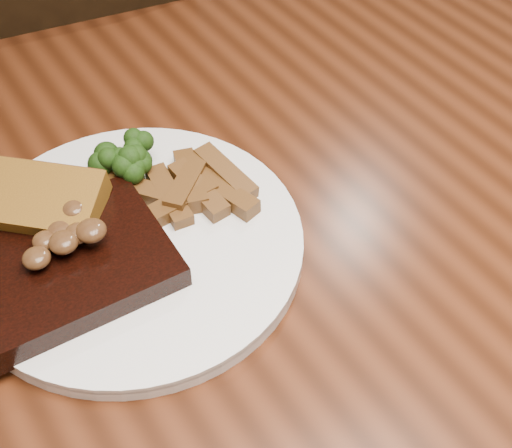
{
  "coord_description": "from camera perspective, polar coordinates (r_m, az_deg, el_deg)",
  "views": [
    {
      "loc": [
        -0.24,
        -0.35,
        1.23
      ],
      "look_at": [
        -0.01,
        -0.0,
        0.78
      ],
      "focal_mm": 50.0,
      "sensor_mm": 36.0,
      "label": 1
    }
  ],
  "objects": [
    {
      "name": "garlic_bread",
      "position": [
        0.66,
        -16.99,
        0.57
      ],
      "size": [
        0.13,
        0.13,
        0.03
      ],
      "primitive_type": "cube",
      "rotation": [
        0.0,
        0.0,
        -0.76
      ],
      "color": "#8B5C19",
      "rests_on": "plate"
    },
    {
      "name": "mushroom_pile",
      "position": [
        0.6,
        -15.09,
        -0.99
      ],
      "size": [
        0.07,
        0.07,
        0.03
      ],
      "primitive_type": null,
      "color": "#52341A",
      "rests_on": "steak"
    },
    {
      "name": "plate",
      "position": [
        0.64,
        -9.69,
        -1.71
      ],
      "size": [
        0.34,
        0.34,
        0.01
      ],
      "primitive_type": "cylinder",
      "rotation": [
        0.0,
        0.0,
        0.17
      ],
      "color": "white",
      "rests_on": "dining_table"
    },
    {
      "name": "potato_wedges",
      "position": [
        0.65,
        -5.7,
        2.45
      ],
      "size": [
        0.1,
        0.1,
        0.02
      ],
      "primitive_type": null,
      "color": "brown",
      "rests_on": "plate"
    },
    {
      "name": "steak",
      "position": [
        0.61,
        -15.06,
        -3.32
      ],
      "size": [
        0.17,
        0.14,
        0.02
      ],
      "primitive_type": "cube",
      "rotation": [
        0.0,
        0.0,
        -0.04
      ],
      "color": "black",
      "rests_on": "plate"
    },
    {
      "name": "broccoli_cluster",
      "position": [
        0.67,
        -9.51,
        4.37
      ],
      "size": [
        0.07,
        0.07,
        0.04
      ],
      "primitive_type": null,
      "color": "#1B3C0D",
      "rests_on": "plate"
    },
    {
      "name": "chair_far",
      "position": [
        1.19,
        -16.11,
        7.55
      ],
      "size": [
        0.5,
        0.5,
        0.91
      ],
      "rotation": [
        0.0,
        0.0,
        2.97
      ],
      "color": "black",
      "rests_on": "ground"
    },
    {
      "name": "dining_table",
      "position": [
        0.71,
        0.79,
        -6.21
      ],
      "size": [
        1.6,
        0.9,
        0.75
      ],
      "color": "#49200E",
      "rests_on": "ground"
    },
    {
      "name": "steak_bone",
      "position": [
        0.58,
        -12.77,
        -7.38
      ],
      "size": [
        0.14,
        0.02,
        0.02
      ],
      "primitive_type": "cube",
      "rotation": [
        0.0,
        0.0,
        -0.04
      ],
      "color": "beige",
      "rests_on": "plate"
    }
  ]
}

